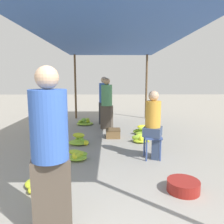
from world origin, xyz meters
TOP-DOWN VIEW (x-y plane):
  - canopy_post_back_left at (-1.41, 7.18)m, footprint 0.08×0.08m
  - canopy_post_back_right at (1.41, 7.18)m, footprint 0.08×0.08m
  - canopy_tarp at (0.00, 3.74)m, footprint 3.22×7.28m
  - vendor_foreground at (-0.65, 0.59)m, footprint 0.44×0.44m
  - stool at (0.80, 2.70)m, footprint 0.34×0.34m
  - vendor_seated at (0.82, 2.71)m, footprint 0.44×0.44m
  - basin_black at (1.00, 1.40)m, footprint 0.46×0.46m
  - banana_pile_left_0 at (-0.69, 2.64)m, footprint 0.42×0.38m
  - banana_pile_left_1 at (-0.79, 3.71)m, footprint 0.51×0.55m
  - banana_pile_left_2 at (-0.91, 5.93)m, footprint 0.57×0.50m
  - banana_pile_left_3 at (-1.04, 1.58)m, footprint 0.54×0.59m
  - banana_pile_right_0 at (0.87, 4.57)m, footprint 0.47×0.50m
  - banana_pile_right_1 at (0.73, 3.83)m, footprint 0.47×0.33m
  - crate_near at (0.04, 4.30)m, footprint 0.39×0.39m
  - shopper_walking_mid at (-0.14, 5.31)m, footprint 0.44×0.44m
  - shopper_walking_far at (-0.24, 6.09)m, footprint 0.40×0.40m

SIDE VIEW (x-z plane):
  - banana_pile_left_1 at x=-0.79m, z-range -0.06..0.23m
  - basin_black at x=1.00m, z-range 0.00..0.16m
  - banana_pile_left_3 at x=-1.04m, z-range -0.04..0.21m
  - banana_pile_right_1 at x=0.73m, z-range -0.02..0.18m
  - banana_pile_left_0 at x=-0.69m, z-range -0.01..0.19m
  - banana_pile_left_2 at x=-0.91m, z-range -0.03..0.22m
  - banana_pile_right_0 at x=0.87m, z-range -0.05..0.24m
  - crate_near at x=0.04m, z-range 0.00..0.23m
  - stool at x=0.80m, z-range 0.14..0.61m
  - vendor_seated at x=0.82m, z-range 0.04..1.41m
  - shopper_walking_mid at x=-0.14m, z-range 0.03..1.65m
  - shopper_walking_far at x=-0.24m, z-range 0.03..1.69m
  - vendor_foreground at x=-0.65m, z-range 0.03..1.77m
  - canopy_post_back_left at x=-1.41m, z-range 0.00..2.51m
  - canopy_post_back_right at x=1.41m, z-range 0.00..2.51m
  - canopy_tarp at x=0.00m, z-range 2.51..2.55m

